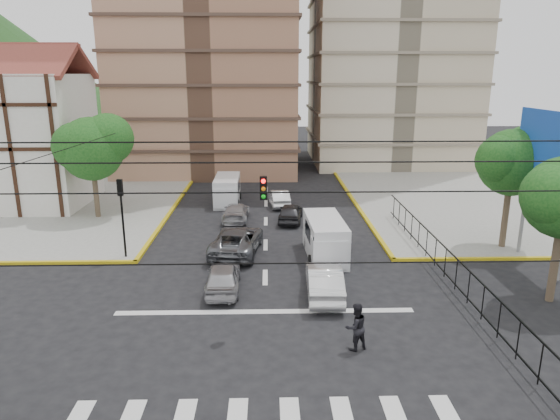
{
  "coord_description": "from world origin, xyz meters",
  "views": [
    {
      "loc": [
        0.18,
        -18.58,
        10.02
      ],
      "look_at": [
        0.72,
        3.37,
        4.0
      ],
      "focal_mm": 32.0,
      "sensor_mm": 36.0,
      "label": 1
    }
  ],
  "objects_px": {
    "traffic_light_nw": "(122,205)",
    "car_white_front_right": "(324,281)",
    "van_right_lane": "(325,240)",
    "pedestrian_crosswalk": "(356,327)",
    "van_left_lane": "(227,191)",
    "car_silver_front_left": "(223,277)"
  },
  "relations": [
    {
      "from": "traffic_light_nw",
      "to": "car_white_front_right",
      "type": "bearing_deg",
      "value": -25.41
    },
    {
      "from": "van_right_lane",
      "to": "pedestrian_crosswalk",
      "type": "height_order",
      "value": "van_right_lane"
    },
    {
      "from": "traffic_light_nw",
      "to": "van_left_lane",
      "type": "bearing_deg",
      "value": 68.73
    },
    {
      "from": "car_white_front_right",
      "to": "pedestrian_crosswalk",
      "type": "bearing_deg",
      "value": 99.84
    },
    {
      "from": "van_left_lane",
      "to": "car_silver_front_left",
      "type": "relative_size",
      "value": 1.2
    },
    {
      "from": "van_right_lane",
      "to": "car_white_front_right",
      "type": "relative_size",
      "value": 1.11
    },
    {
      "from": "car_silver_front_left",
      "to": "van_left_lane",
      "type": "bearing_deg",
      "value": -87.37
    },
    {
      "from": "traffic_light_nw",
      "to": "van_right_lane",
      "type": "height_order",
      "value": "traffic_light_nw"
    },
    {
      "from": "pedestrian_crosswalk",
      "to": "traffic_light_nw",
      "type": "bearing_deg",
      "value": -64.56
    },
    {
      "from": "van_left_lane",
      "to": "car_white_front_right",
      "type": "relative_size",
      "value": 1.06
    },
    {
      "from": "van_left_lane",
      "to": "van_right_lane",
      "type": "bearing_deg",
      "value": -62.7
    },
    {
      "from": "van_left_lane",
      "to": "pedestrian_crosswalk",
      "type": "height_order",
      "value": "van_left_lane"
    },
    {
      "from": "traffic_light_nw",
      "to": "pedestrian_crosswalk",
      "type": "xyz_separation_m",
      "value": [
        11.21,
        -9.73,
        -2.19
      ]
    },
    {
      "from": "van_right_lane",
      "to": "car_white_front_right",
      "type": "bearing_deg",
      "value": -99.86
    },
    {
      "from": "car_white_front_right",
      "to": "pedestrian_crosswalk",
      "type": "distance_m",
      "value": 4.77
    },
    {
      "from": "van_left_lane",
      "to": "traffic_light_nw",
      "type": "bearing_deg",
      "value": -111.68
    },
    {
      "from": "van_right_lane",
      "to": "van_left_lane",
      "type": "height_order",
      "value": "van_right_lane"
    },
    {
      "from": "car_silver_front_left",
      "to": "car_white_front_right",
      "type": "bearing_deg",
      "value": 170.5
    },
    {
      "from": "pedestrian_crosswalk",
      "to": "van_right_lane",
      "type": "bearing_deg",
      "value": -113.29
    },
    {
      "from": "van_left_lane",
      "to": "car_silver_front_left",
      "type": "height_order",
      "value": "van_left_lane"
    },
    {
      "from": "pedestrian_crosswalk",
      "to": "car_white_front_right",
      "type": "bearing_deg",
      "value": -105.71
    },
    {
      "from": "traffic_light_nw",
      "to": "car_silver_front_left",
      "type": "distance_m",
      "value": 7.63
    }
  ]
}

